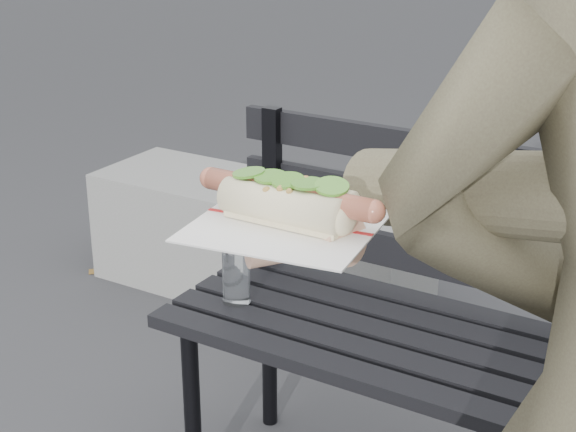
# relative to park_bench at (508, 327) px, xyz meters

# --- Properties ---
(park_bench) EXTENTS (1.50, 0.44, 0.88)m
(park_bench) POSITION_rel_park_bench_xyz_m (0.00, 0.00, 0.00)
(park_bench) COLOR black
(park_bench) RESTS_ON ground
(concrete_block) EXTENTS (1.20, 0.40, 0.40)m
(concrete_block) POSITION_rel_park_bench_xyz_m (-1.11, 0.75, -0.32)
(concrete_block) COLOR slate
(concrete_block) RESTS_ON ground
(held_hotdog) EXTENTS (0.63, 0.30, 0.20)m
(held_hotdog) POSITION_rel_park_bench_xyz_m (0.19, -0.82, 0.57)
(held_hotdog) COLOR #484030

